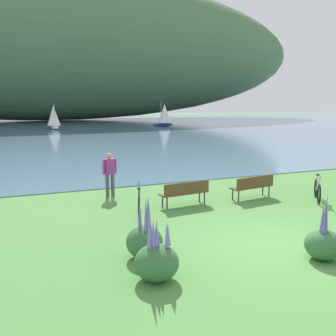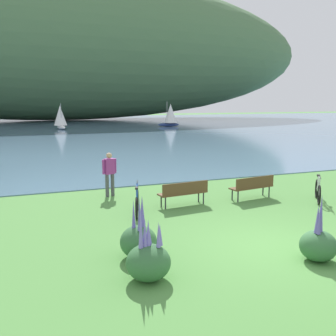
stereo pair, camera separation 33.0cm
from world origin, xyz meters
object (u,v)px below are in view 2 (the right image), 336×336
at_px(bicycle_leaning_near_bench, 137,203).
at_px(person_at_shoreline, 110,171).
at_px(park_bench_near_camera, 253,186).
at_px(park_bench_further_along, 184,191).
at_px(sailboat_mid_bay, 60,117).
at_px(sailboat_toward_hillside, 170,115).
at_px(bicycle_beside_path, 318,191).

height_order(bicycle_leaning_near_bench, person_at_shoreline, person_at_shoreline).
height_order(park_bench_near_camera, park_bench_further_along, same).
bearing_deg(sailboat_mid_bay, sailboat_toward_hillside, -0.34).
distance_m(bicycle_leaning_near_bench, bicycle_beside_path, 6.77).
height_order(park_bench_further_along, person_at_shoreline, person_at_shoreline).
height_order(bicycle_beside_path, person_at_shoreline, person_at_shoreline).
relative_size(park_bench_near_camera, park_bench_further_along, 1.01).
bearing_deg(person_at_shoreline, park_bench_near_camera, -25.61).
relative_size(bicycle_beside_path, sailboat_mid_bay, 0.44).
height_order(park_bench_further_along, sailboat_toward_hillside, sailboat_toward_hillside).
xyz_separation_m(person_at_shoreline, sailboat_mid_bay, (1.68, 37.57, 0.63)).
distance_m(park_bench_near_camera, sailboat_toward_hillside, 41.65).
bearing_deg(park_bench_further_along, bicycle_leaning_near_bench, -165.82).
height_order(park_bench_near_camera, sailboat_mid_bay, sailboat_mid_bay).
distance_m(park_bench_near_camera, bicycle_beside_path, 2.37).
relative_size(person_at_shoreline, sailboat_mid_bay, 0.51).
xyz_separation_m(bicycle_leaning_near_bench, sailboat_mid_bay, (1.39, 40.36, 1.21)).
relative_size(park_bench_near_camera, sailboat_toward_hillside, 0.52).
height_order(park_bench_near_camera, bicycle_beside_path, bicycle_beside_path).
distance_m(bicycle_leaning_near_bench, sailboat_mid_bay, 40.40).
xyz_separation_m(bicycle_leaning_near_bench, sailboat_toward_hillside, (16.69, 40.27, 1.31)).
xyz_separation_m(park_bench_near_camera, park_bench_further_along, (-2.80, 0.05, 0.00)).
relative_size(park_bench_near_camera, bicycle_beside_path, 1.28).
xyz_separation_m(park_bench_further_along, person_at_shoreline, (-2.14, 2.32, 0.46)).
bearing_deg(person_at_shoreline, sailboat_toward_hillside, 65.63).
bearing_deg(bicycle_leaning_near_bench, sailboat_toward_hillside, 67.49).
distance_m(bicycle_beside_path, person_at_shoreline, 7.87).
xyz_separation_m(park_bench_near_camera, bicycle_beside_path, (2.08, -1.13, -0.12)).
relative_size(park_bench_further_along, person_at_shoreline, 1.08).
bearing_deg(sailboat_toward_hillside, park_bench_further_along, -110.45).
distance_m(park_bench_further_along, sailboat_toward_hillside, 42.50).
relative_size(bicycle_beside_path, sailboat_toward_hillside, 0.41).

